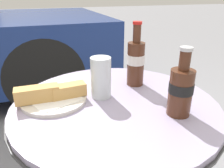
{
  "coord_description": "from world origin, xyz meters",
  "views": [
    {
      "loc": [
        -0.23,
        -0.62,
        1.08
      ],
      "look_at": [
        0.0,
        0.03,
        0.78
      ],
      "focal_mm": 35.0,
      "sensor_mm": 36.0,
      "label": 1
    }
  ],
  "objects_px": {
    "lunch_plate_near": "(53,96)",
    "drinking_glass": "(101,79)",
    "cola_bottle_left": "(181,89)",
    "cola_bottle_right": "(136,61)",
    "bistro_table": "(115,139)"
  },
  "relations": [
    {
      "from": "lunch_plate_near",
      "to": "drinking_glass",
      "type": "bearing_deg",
      "value": -4.87
    },
    {
      "from": "cola_bottle_left",
      "to": "lunch_plate_near",
      "type": "xyz_separation_m",
      "value": [
        -0.35,
        0.21,
        -0.06
      ]
    },
    {
      "from": "cola_bottle_left",
      "to": "cola_bottle_right",
      "type": "height_order",
      "value": "cola_bottle_right"
    },
    {
      "from": "bistro_table",
      "to": "cola_bottle_left",
      "type": "bearing_deg",
      "value": -42.38
    },
    {
      "from": "bistro_table",
      "to": "drinking_glass",
      "type": "distance_m",
      "value": 0.23
    },
    {
      "from": "cola_bottle_right",
      "to": "drinking_glass",
      "type": "relative_size",
      "value": 1.71
    },
    {
      "from": "drinking_glass",
      "to": "lunch_plate_near",
      "type": "xyz_separation_m",
      "value": [
        -0.17,
        0.01,
        -0.04
      ]
    },
    {
      "from": "cola_bottle_left",
      "to": "cola_bottle_right",
      "type": "xyz_separation_m",
      "value": [
        -0.03,
        0.25,
        0.02
      ]
    },
    {
      "from": "bistro_table",
      "to": "cola_bottle_right",
      "type": "distance_m",
      "value": 0.31
    },
    {
      "from": "bistro_table",
      "to": "lunch_plate_near",
      "type": "distance_m",
      "value": 0.28
    },
    {
      "from": "bistro_table",
      "to": "cola_bottle_left",
      "type": "xyz_separation_m",
      "value": [
        0.15,
        -0.14,
        0.24
      ]
    },
    {
      "from": "bistro_table",
      "to": "cola_bottle_right",
      "type": "height_order",
      "value": "cola_bottle_right"
    },
    {
      "from": "cola_bottle_left",
      "to": "drinking_glass",
      "type": "xyz_separation_m",
      "value": [
        -0.19,
        0.19,
        -0.02
      ]
    },
    {
      "from": "bistro_table",
      "to": "lunch_plate_near",
      "type": "relative_size",
      "value": 3.17
    },
    {
      "from": "cola_bottle_left",
      "to": "lunch_plate_near",
      "type": "relative_size",
      "value": 0.9
    }
  ]
}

